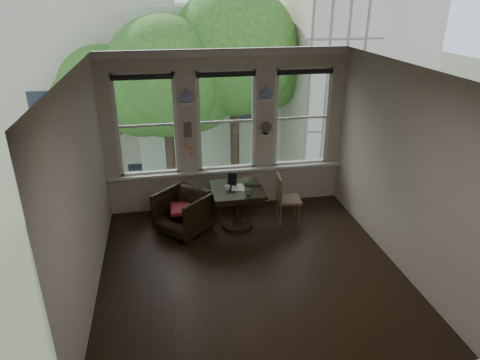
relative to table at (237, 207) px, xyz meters
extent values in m
plane|color=black|center=(-0.04, -1.30, -0.38)|extent=(4.50, 4.50, 0.00)
plane|color=silver|center=(-0.04, -1.30, 2.62)|extent=(4.50, 4.50, 0.00)
plane|color=beige|center=(-0.04, 0.95, 1.12)|extent=(4.50, 0.00, 4.50)
plane|color=beige|center=(-0.04, -3.55, 1.12)|extent=(4.50, 0.00, 4.50)
plane|color=beige|center=(-2.29, -1.30, 1.12)|extent=(0.00, 4.50, 4.50)
plane|color=beige|center=(2.21, -1.30, 1.12)|extent=(0.00, 4.50, 4.50)
cube|color=white|center=(-0.76, 0.85, 1.73)|extent=(0.26, 0.16, 0.03)
cube|color=white|center=(0.69, 0.85, 1.73)|extent=(0.26, 0.16, 0.03)
cube|color=#59544F|center=(-0.76, 0.88, 1.23)|extent=(0.14, 0.06, 0.28)
imported|color=white|center=(-0.76, 0.85, 1.86)|extent=(0.24, 0.24, 0.25)
imported|color=white|center=(0.69, 0.85, 1.86)|extent=(0.24, 0.24, 0.25)
imported|color=black|center=(-0.95, -0.01, 0.00)|extent=(1.16, 1.16, 0.76)
cube|color=maroon|center=(-0.95, -0.01, 0.08)|extent=(0.45, 0.45, 0.06)
imported|color=black|center=(0.27, 0.05, 0.39)|extent=(0.36, 0.28, 0.02)
imported|color=white|center=(-0.18, -0.03, 0.42)|extent=(0.11, 0.11, 0.09)
imported|color=white|center=(0.13, -0.33, 0.43)|extent=(0.13, 0.13, 0.10)
cube|color=black|center=(-0.06, 0.17, 0.48)|extent=(0.18, 0.12, 0.22)
cube|color=silver|center=(0.02, 0.04, 0.38)|extent=(0.28, 0.34, 0.00)
camera|label=1|loc=(-1.19, -6.67, 3.52)|focal=32.00mm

